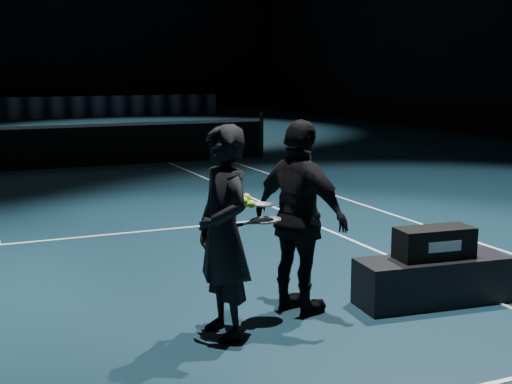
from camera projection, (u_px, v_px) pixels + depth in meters
net_post_right at (261, 135)px, 16.98m from camera, size 0.10×0.10×1.10m
player_bench at (433, 280)px, 6.61m from camera, size 1.48×0.62×0.43m
racket_bag at (434, 243)px, 6.55m from camera, size 0.75×0.38×0.29m
bag_signature at (445, 247)px, 6.41m from camera, size 0.33×0.04×0.10m
player_a at (224, 232)px, 5.70m from camera, size 0.48×0.67×1.73m
player_b at (300, 218)px, 6.25m from camera, size 0.77×1.10×1.73m
racket_lower at (266, 220)px, 5.98m from camera, size 0.71×0.41×0.03m
racket_upper at (258, 204)px, 5.96m from camera, size 0.71×0.45×0.10m
tennis_balls at (248, 202)px, 5.83m from camera, size 0.12×0.10×0.12m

